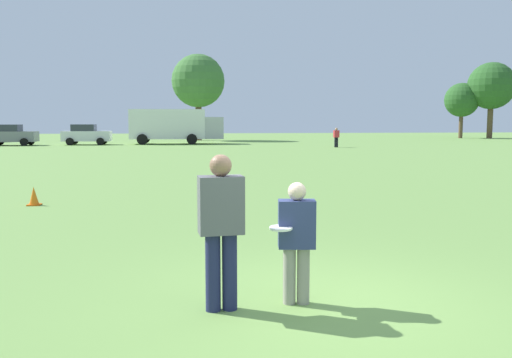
% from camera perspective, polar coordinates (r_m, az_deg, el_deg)
% --- Properties ---
extents(ground_plane, '(172.60, 172.60, 0.00)m').
position_cam_1_polar(ground_plane, '(6.73, 6.55, -12.93)').
color(ground_plane, '#6B9347').
extents(player_thrower, '(0.53, 0.34, 1.81)m').
position_cam_1_polar(player_thrower, '(6.30, -3.65, -4.61)').
color(player_thrower, '#1E234C').
rests_on(player_thrower, ground).
extents(player_defender, '(0.46, 0.30, 1.47)m').
position_cam_1_polar(player_defender, '(6.57, 4.24, -5.96)').
color(player_defender, gray).
rests_on(player_defender, ground).
extents(frisbee, '(0.27, 0.27, 0.04)m').
position_cam_1_polar(frisbee, '(6.40, 2.60, -5.11)').
color(frisbee, white).
extents(traffic_cone, '(0.32, 0.32, 0.48)m').
position_cam_1_polar(traffic_cone, '(15.33, -22.05, -1.69)').
color(traffic_cone, '#D8590C').
rests_on(traffic_cone, ground).
extents(parked_car_mid_left, '(4.21, 2.24, 1.82)m').
position_cam_1_polar(parked_car_mid_left, '(52.37, -24.09, 4.21)').
color(parked_car_mid_left, slate).
rests_on(parked_car_mid_left, ground).
extents(parked_car_center, '(4.21, 2.24, 1.82)m').
position_cam_1_polar(parked_car_center, '(51.56, -17.20, 4.44)').
color(parked_car_center, silver).
rests_on(parked_car_center, ground).
extents(box_truck, '(8.52, 3.06, 3.18)m').
position_cam_1_polar(box_truck, '(51.45, -8.46, 5.57)').
color(box_truck, white).
rests_on(box_truck, ground).
extents(bystander_sideline_watcher, '(0.47, 0.32, 1.59)m').
position_cam_1_polar(bystander_sideline_watcher, '(45.01, 8.33, 4.41)').
color(bystander_sideline_watcher, black).
rests_on(bystander_sideline_watcher, ground).
extents(tree_west_maple, '(5.71, 5.71, 9.28)m').
position_cam_1_polar(tree_west_maple, '(60.50, -6.02, 10.07)').
color(tree_west_maple, brown).
rests_on(tree_west_maple, ground).
extents(tree_center_elm, '(4.13, 4.13, 6.71)m').
position_cam_1_polar(tree_center_elm, '(72.08, 20.57, 7.66)').
color(tree_center_elm, brown).
rests_on(tree_center_elm, ground).
extents(tree_east_birch, '(5.60, 5.60, 9.09)m').
position_cam_1_polar(tree_east_birch, '(72.41, 23.24, 8.85)').
color(tree_east_birch, brown).
rests_on(tree_east_birch, ground).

